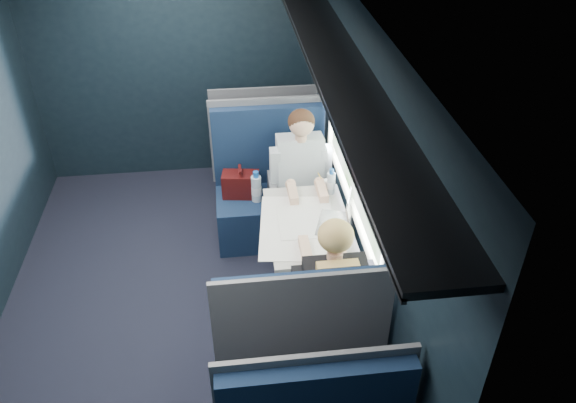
{
  "coord_description": "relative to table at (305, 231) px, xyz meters",
  "views": [
    {
      "loc": [
        0.5,
        -3.34,
        3.32
      ],
      "look_at": [
        0.9,
        0.0,
        0.95
      ],
      "focal_mm": 35.0,
      "sensor_mm": 36.0,
      "label": 1
    }
  ],
  "objects": [
    {
      "name": "cup",
      "position": [
        0.25,
        0.44,
        0.12
      ],
      "size": [
        0.06,
        0.06,
        0.08
      ],
      "primitive_type": "cylinder",
      "color": "white",
      "rests_on": "table"
    },
    {
      "name": "seat_bay_far",
      "position": [
        -0.18,
        -0.87,
        -0.25
      ],
      "size": [
        1.04,
        0.62,
        1.26
      ],
      "color": "#0B1832",
      "rests_on": "ground"
    },
    {
      "name": "ground",
      "position": [
        -1.03,
        0.0,
        -0.67
      ],
      "size": [
        2.8,
        4.2,
        0.01
      ],
      "primitive_type": "cube",
      "color": "black"
    },
    {
      "name": "papers",
      "position": [
        -0.07,
        -0.04,
        0.08
      ],
      "size": [
        0.64,
        0.85,
        0.01
      ],
      "primitive_type": "cube",
      "rotation": [
        0.0,
        0.0,
        -0.12
      ],
      "color": "white",
      "rests_on": "table"
    },
    {
      "name": "woman",
      "position": [
        0.07,
        -0.71,
        0.06
      ],
      "size": [
        0.53,
        0.56,
        1.32
      ],
      "color": "black",
      "rests_on": "ground"
    },
    {
      "name": "seat_bay_near",
      "position": [
        -0.19,
        0.87,
        -0.24
      ],
      "size": [
        1.04,
        0.62,
        1.26
      ],
      "color": "#0B1832",
      "rests_on": "ground"
    },
    {
      "name": "bottle_small",
      "position": [
        0.26,
        0.38,
        0.18
      ],
      "size": [
        0.07,
        0.07,
        0.23
      ],
      "color": "silver",
      "rests_on": "table"
    },
    {
      "name": "room_shell",
      "position": [
        -1.01,
        0.0,
        0.81
      ],
      "size": [
        3.0,
        4.4,
        2.4
      ],
      "color": "black",
      "rests_on": "ground"
    },
    {
      "name": "laptop",
      "position": [
        0.27,
        -0.05,
        0.15
      ],
      "size": [
        0.35,
        0.4,
        0.25
      ],
      "color": "silver",
      "rests_on": "table"
    },
    {
      "name": "man",
      "position": [
        0.07,
        0.7,
        0.06
      ],
      "size": [
        0.53,
        0.56,
        1.32
      ],
      "color": "black",
      "rests_on": "ground"
    },
    {
      "name": "table",
      "position": [
        0.0,
        0.0,
        0.0
      ],
      "size": [
        0.62,
        1.0,
        0.74
      ],
      "color": "#54565E",
      "rests_on": "ground"
    },
    {
      "name": "seat_row_front",
      "position": [
        -0.18,
        1.8,
        -0.25
      ],
      "size": [
        1.04,
        0.51,
        1.16
      ],
      "color": "#0B1832",
      "rests_on": "ground"
    }
  ]
}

